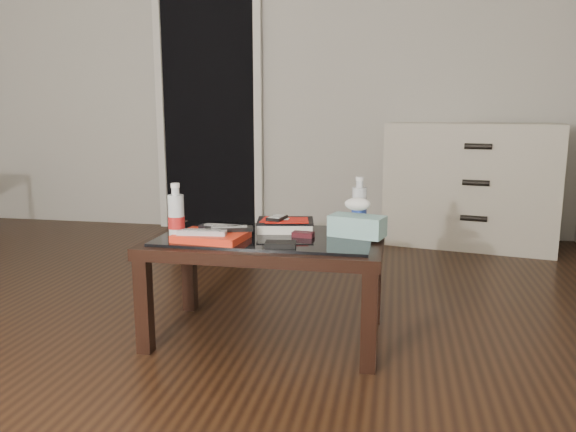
% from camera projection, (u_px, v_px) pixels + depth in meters
% --- Properties ---
extents(ground, '(5.00, 5.00, 0.00)m').
position_uv_depth(ground, '(116.00, 350.00, 2.37)').
color(ground, black).
rests_on(ground, ground).
extents(doorway, '(0.90, 0.08, 2.07)m').
position_uv_depth(doorway, '(209.00, 106.00, 4.63)').
color(doorway, black).
rests_on(doorway, ground).
extents(coffee_table, '(1.00, 0.60, 0.46)m').
position_uv_depth(coffee_table, '(267.00, 250.00, 2.44)').
color(coffee_table, black).
rests_on(coffee_table, ground).
extents(dresser, '(1.27, 0.72, 0.90)m').
position_uv_depth(dresser, '(471.00, 185.00, 4.12)').
color(dresser, beige).
rests_on(dresser, ground).
extents(magazines, '(0.30, 0.24, 0.03)m').
position_uv_depth(magazines, '(211.00, 236.00, 2.34)').
color(magazines, red).
rests_on(magazines, coffee_table).
extents(remote_silver, '(0.20, 0.07, 0.02)m').
position_uv_depth(remote_silver, '(202.00, 232.00, 2.30)').
color(remote_silver, '#A9A8AD').
rests_on(remote_silver, magazines).
extents(remote_black_front, '(0.21, 0.11, 0.02)m').
position_uv_depth(remote_black_front, '(229.00, 229.00, 2.36)').
color(remote_black_front, black).
rests_on(remote_black_front, magazines).
extents(remote_black_back, '(0.20, 0.06, 0.02)m').
position_uv_depth(remote_black_back, '(222.00, 227.00, 2.39)').
color(remote_black_back, black).
rests_on(remote_black_back, magazines).
extents(textbook, '(0.28, 0.24, 0.05)m').
position_uv_depth(textbook, '(285.00, 225.00, 2.52)').
color(textbook, black).
rests_on(textbook, coffee_table).
extents(dvd_mailers, '(0.19, 0.14, 0.01)m').
position_uv_depth(dvd_mailers, '(283.00, 220.00, 2.52)').
color(dvd_mailers, red).
rests_on(dvd_mailers, textbook).
extents(ipod, '(0.08, 0.11, 0.02)m').
position_uv_depth(ipod, '(277.00, 218.00, 2.50)').
color(ipod, black).
rests_on(ipod, dvd_mailers).
extents(flip_phone, '(0.10, 0.06, 0.02)m').
position_uv_depth(flip_phone, '(303.00, 234.00, 2.39)').
color(flip_phone, black).
rests_on(flip_phone, coffee_table).
extents(wallet, '(0.13, 0.08, 0.02)m').
position_uv_depth(wallet, '(280.00, 244.00, 2.22)').
color(wallet, black).
rests_on(wallet, coffee_table).
extents(water_bottle_left, '(0.08, 0.08, 0.24)m').
position_uv_depth(water_bottle_left, '(176.00, 212.00, 2.32)').
color(water_bottle_left, silver).
rests_on(water_bottle_left, coffee_table).
extents(water_bottle_right, '(0.08, 0.08, 0.24)m').
position_uv_depth(water_bottle_right, '(359.00, 203.00, 2.54)').
color(water_bottle_right, silver).
rests_on(water_bottle_right, coffee_table).
extents(tissue_box, '(0.25, 0.18, 0.09)m').
position_uv_depth(tissue_box, '(357.00, 226.00, 2.40)').
color(tissue_box, teal).
rests_on(tissue_box, coffee_table).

